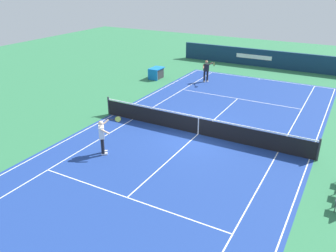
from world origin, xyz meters
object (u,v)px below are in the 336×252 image
at_px(tennis_player_near, 103,135).
at_px(tennis_ball, 194,127).
at_px(equipment_cart_tarped, 156,73).
at_px(tennis_player_far, 206,70).
at_px(tennis_net, 198,125).

bearing_deg(tennis_player_near, tennis_ball, 152.71).
height_order(tennis_player_near, equipment_cart_tarped, tennis_player_near).
distance_m(tennis_player_near, tennis_player_far, 13.13).
bearing_deg(equipment_cart_tarped, tennis_player_far, 105.52).
xyz_separation_m(tennis_net, tennis_ball, (-0.65, -0.51, -0.46)).
distance_m(tennis_net, equipment_cart_tarped, 10.81).
bearing_deg(tennis_net, tennis_player_far, -159.16).
relative_size(tennis_player_near, equipment_cart_tarped, 1.36).
xyz_separation_m(tennis_net, tennis_player_near, (4.07, -2.94, 0.44)).
xyz_separation_m(tennis_player_far, equipment_cart_tarped, (1.06, -3.83, -0.49)).
xyz_separation_m(tennis_player_near, tennis_player_far, (-13.12, -0.50, 0.00)).
relative_size(tennis_player_far, tennis_ball, 25.71).
height_order(tennis_net, equipment_cart_tarped, tennis_net).
relative_size(tennis_player_near, tennis_player_far, 1.00).
xyz_separation_m(tennis_ball, equipment_cart_tarped, (-7.34, -6.77, 0.40)).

